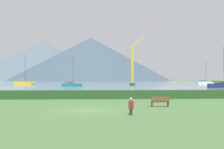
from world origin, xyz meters
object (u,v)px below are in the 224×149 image
at_px(sailboat_slip_3, 24,83).
at_px(park_bench_near_path, 160,101).
at_px(sailboat_slip_4, 72,85).
at_px(sailboat_slip_5, 222,85).
at_px(person_seated_viewer, 131,105).
at_px(dock_crane, 133,67).
at_px(sailboat_slip_1, 205,83).

xyz_separation_m(sailboat_slip_3, park_bench_near_path, (39.68, -87.15, -0.24)).
relative_size(sailboat_slip_4, sailboat_slip_5, 0.87).
relative_size(sailboat_slip_3, sailboat_slip_4, 1.32).
relative_size(sailboat_slip_4, person_seated_viewer, 8.08).
relative_size(sailboat_slip_4, dock_crane, 0.50).
distance_m(sailboat_slip_3, dock_crane, 49.55).
relative_size(park_bench_near_path, dock_crane, 0.08).
bearing_deg(sailboat_slip_5, park_bench_near_path, -108.04).
relative_size(sailboat_slip_3, dock_crane, 0.66).
bearing_deg(person_seated_viewer, sailboat_slip_5, 42.83).
bearing_deg(sailboat_slip_1, sailboat_slip_5, -99.92).
height_order(sailboat_slip_1, sailboat_slip_3, sailboat_slip_3).
bearing_deg(park_bench_near_path, sailboat_slip_4, 105.96).
xyz_separation_m(sailboat_slip_3, dock_crane, (46.99, -14.42, 6.23)).
bearing_deg(sailboat_slip_5, sailboat_slip_4, 177.46).
bearing_deg(dock_crane, park_bench_near_path, -95.74).
bearing_deg(park_bench_near_path, sailboat_slip_1, 65.34).
bearing_deg(sailboat_slip_4, park_bench_near_path, -72.66).
relative_size(sailboat_slip_1, sailboat_slip_4, 1.05).
height_order(sailboat_slip_4, park_bench_near_path, sailboat_slip_4).
bearing_deg(person_seated_viewer, sailboat_slip_1, 49.27).
distance_m(sailboat_slip_1, person_seated_viewer, 102.07).
height_order(sailboat_slip_1, sailboat_slip_4, sailboat_slip_1).
height_order(sailboat_slip_3, sailboat_slip_4, sailboat_slip_3).
bearing_deg(person_seated_viewer, sailboat_slip_4, 86.42).
bearing_deg(sailboat_slip_5, sailboat_slip_1, 86.93).
height_order(sailboat_slip_5, park_bench_near_path, sailboat_slip_5).
distance_m(sailboat_slip_4, dock_crane, 27.26).
bearing_deg(person_seated_viewer, sailboat_slip_3, 97.53).
distance_m(sailboat_slip_4, sailboat_slip_5, 46.04).
xyz_separation_m(sailboat_slip_1, person_seated_viewer, (-45.86, -91.19, 0.05)).
xyz_separation_m(sailboat_slip_5, person_seated_viewer, (-32.24, -49.39, -0.03)).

